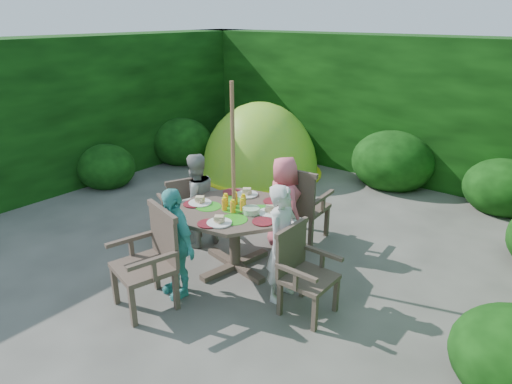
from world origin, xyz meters
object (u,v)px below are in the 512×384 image
Objects in this scene: garden_chair_left at (182,206)px; child_back at (284,204)px; patio_table at (235,218)px; garden_chair_right at (303,270)px; parasol_pole at (234,181)px; child_front at (175,243)px; garden_chair_back at (301,204)px; child_right at (283,243)px; garden_chair_front at (151,258)px; child_left at (195,201)px; dome_tent at (259,172)px.

child_back reaches higher than garden_chair_left.
garden_chair_right is at bearing -11.02° from patio_table.
parasol_pole reaches higher than child_back.
child_back is 1.60m from child_front.
child_right is (0.57, -1.22, 0.11)m from garden_chair_back.
child_right is at bearing 77.25° from garden_chair_right.
garden_chair_front reaches higher than patio_table.
garden_chair_front is 0.82× the size of child_back.
parasol_pole is 1.72× the size of child_right.
child_back is at bearing 93.32° from child_front.
garden_chair_back reaches higher than patio_table.
child_left is (-0.60, 1.22, 0.08)m from garden_chair_front.
child_right is at bearing 96.33° from child_left.
child_front reaches higher than garden_chair_back.
garden_chair_back is 1.37m from child_left.
parasol_pole is at bearing -61.79° from dome_tent.
parasol_pole is 1.78× the size of child_left.
garden_chair_back is at bearing 147.68° from garden_chair_left.
garden_chair_left is at bearing 140.46° from garden_chair_front.
child_back is (0.93, 0.64, -0.01)m from child_left.
dome_tent reaches higher than child_left.
dome_tent is (-2.16, 1.86, -0.53)m from garden_chair_back.
child_right reaches higher than garden_chair_front.
garden_chair_right is 0.72× the size of child_front.
parasol_pole is at bearing 96.33° from child_left.
child_left is (-1.87, 0.35, 0.15)m from garden_chair_right.
child_left is 0.46× the size of dome_tent.
child_back and child_front have the same top height.
patio_table is 0.58× the size of dome_tent.
garden_chair_right reaches higher than garden_chair_left.
child_front is at bearing 74.63° from garden_chair_back.
parasol_pole reaches higher than garden_chair_left.
child_left is 1.13m from child_back.
garden_chair_right is 1.55m from garden_chair_back.
patio_table is 0.80m from child_right.
garden_chair_right is 4.39m from dome_tent.
child_front is (-0.36, -1.86, 0.08)m from garden_chair_back.
child_right is at bearing 147.24° from child_back.
garden_chair_left is 1.39m from child_back.
patio_table is 1.13m from garden_chair_left.
garden_chair_front is at bearing -85.33° from child_front.
parasol_pole is at bearing 74.13° from garden_chair_back.
patio_table is 1.10m from garden_chair_back.
garden_chair_front is (-0.40, -2.15, 0.00)m from garden_chair_back.
patio_table is 1.11m from garden_chair_right.
child_right reaches higher than garden_chair_back.
parasol_pole is at bearing 93.32° from child_front.
garden_chair_left is at bearing -80.51° from child_left.
child_left is 1.01× the size of child_back.
parasol_pole reaches higher than dome_tent.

